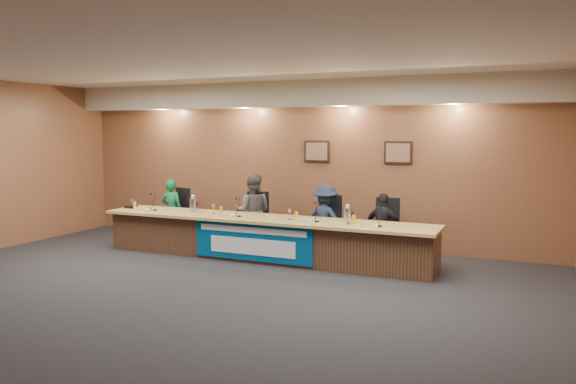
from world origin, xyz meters
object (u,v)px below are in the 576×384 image
Objects in this scene: panelist_c at (326,221)px; office_chair_b at (255,223)px; carafe_left at (193,205)px; office_chair_d at (385,233)px; banner at (252,242)px; panelist_a at (172,210)px; office_chair_c at (328,229)px; panelist_b at (253,212)px; carafe_right at (348,215)px; panelist_d at (383,227)px; speakerphone at (133,207)px; dais_body at (263,239)px; office_chair_a at (175,217)px.

office_chair_b is (-1.48, 0.10, -0.17)m from panelist_c.
office_chair_d is at bearing 12.68° from carafe_left.
banner is 2.31m from office_chair_d.
panelist_a is 2.65× the size of office_chair_b.
panelist_c is at bearing 15.81° from carafe_left.
banner is 4.58× the size of office_chair_c.
panelist_b is 3.00× the size of office_chair_c.
carafe_right is (2.10, -0.76, 0.39)m from office_chair_b.
panelist_d is (1.06, 0.00, -0.05)m from panelist_c.
office_chair_b is (-2.53, 0.10, -0.11)m from panelist_d.
speakerphone is (-3.74, -0.72, 0.13)m from panelist_c.
dais_body is at bearing -179.36° from carafe_right.
panelist_c is 5.03× the size of carafe_left.
panelist_a reaches higher than panelist_d.
dais_body is 12.50× the size of office_chair_d.
office_chair_b is at bearing -107.26° from panelist_b.
panelist_a is at bearing 60.46° from speakerphone.
panelist_d reaches higher than office_chair_d.
speakerphone is at bearing 0.32° from panelist_b.
panelist_c reaches higher than speakerphone.
panelist_b is 1.21× the size of panelist_d.
office_chair_a is at bearing 167.92° from office_chair_b.
panelist_a is 0.88× the size of panelist_b.
panelist_b is at bearing 177.74° from panelist_a.
banner is at bearing -7.66° from speakerphone.
carafe_left is (-3.42, -0.67, 0.29)m from panelist_d.
panelist_c is at bearing -177.00° from office_chair_d.
speakerphone reaches higher than office_chair_d.
office_chair_d is at bearing -12.08° from office_chair_b.
panelist_a reaches higher than carafe_left.
panelist_c is 1.09× the size of panelist_d.
carafe_left is (-1.45, 0.43, 0.50)m from banner.
panelist_c is 2.69× the size of office_chair_d.
panelist_d is at bearing 19.04° from dais_body.
office_chair_b is 2.27m from carafe_right.
office_chair_c is (0.92, 0.78, 0.13)m from dais_body.
carafe_right reaches higher than office_chair_a.
panelist_a reaches higher than office_chair_b.
office_chair_b is (1.86, 0.00, 0.00)m from office_chair_a.
panelist_b is at bearing 7.35° from panelist_d.
panelist_b reaches higher than office_chair_a.
banner is 1.73× the size of panelist_a.
office_chair_c is (0.00, 0.10, -0.17)m from panelist_c.
panelist_b reaches higher than speakerphone.
panelist_a is at bearing -72.88° from office_chair_a.
panelist_c is at bearing 177.74° from panelist_a.
office_chair_a is 3.33m from office_chair_c.
carafe_left is at bearing 19.70° from panelist_b.
panelist_c reaches higher than office_chair_d.
panelist_d is (4.39, 0.00, -0.04)m from panelist_a.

